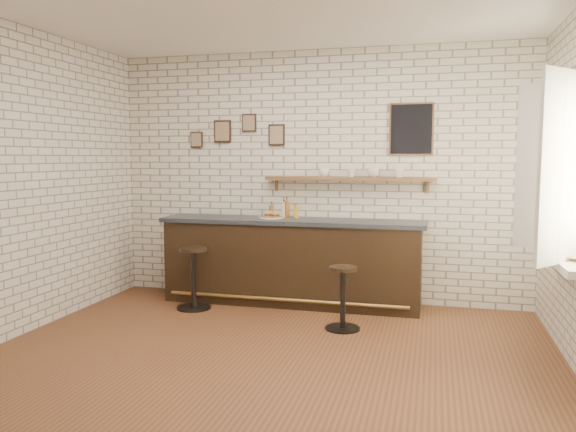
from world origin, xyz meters
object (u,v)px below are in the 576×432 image
Objects in this scene: shelf_cup_c at (374,173)px; book_lower at (564,258)px; sandwich_plate at (271,218)px; shelf_cup_d at (399,173)px; ciabatta_sandwich at (272,214)px; bitters_bottle_brown at (272,211)px; bitters_bottle_white at (284,210)px; shelf_cup_a at (324,173)px; condiment_bottle_yellow at (296,212)px; book_upper at (564,255)px; bar_stool_right at (343,296)px; bitters_bottle_amber at (287,209)px; bar_stool_left at (193,276)px; bar_counter at (291,261)px; shelf_cup_b at (351,173)px.

book_lower is at bearing -146.09° from shelf_cup_c.
shelf_cup_d is at bearing 7.06° from sandwich_plate.
bitters_bottle_brown reaches higher than ciabatta_sandwich.
bitters_bottle_white is 1.73× the size of shelf_cup_a.
bitters_bottle_white is 0.92× the size of book_lower.
condiment_bottle_yellow is 0.77× the size of book_upper.
shelf_cup_c is 2.50m from book_upper.
bitters_bottle_white is 0.33× the size of bar_stool_right.
ciabatta_sandwich is 0.88× the size of bitters_bottle_amber.
bitters_bottle_white is at bearing 35.80° from bar_stool_left.
book_lower is (1.69, -1.76, -0.61)m from shelf_cup_c.
bitters_bottle_amber is (0.04, -0.00, 0.02)m from bitters_bottle_white.
bar_counter is 0.57m from sandwich_plate.
book_upper is (2.87, -1.55, -0.10)m from ciabatta_sandwich.
bitters_bottle_brown is 1.08× the size of condiment_bottle_yellow.
bitters_bottle_brown is 0.83× the size of book_upper.
ciabatta_sandwich is 1.16m from bar_stool_left.
bitters_bottle_brown is 1.21m from bar_stool_left.
bitters_bottle_brown is at bearing -180.00° from bitters_bottle_white.
sandwich_plate is 3.27m from book_upper.
bar_counter is 22.82× the size of shelf_cup_c.
shelf_cup_a is at bearing 10.49° from condiment_bottle_yellow.
shelf_cup_a is 2.94m from book_lower.
book_upper is at bearing -31.31° from bitters_bottle_white.
shelf_cup_c is (0.58, 0.00, 0.01)m from shelf_cup_a.
shelf_cup_d reaches higher than shelf_cup_b.
bitters_bottle_brown is at bearing 180.00° from bitters_bottle_amber.
shelf_cup_b is at bearing 170.27° from book_upper.
bitters_bottle_amber is 2.36× the size of shelf_cup_d.
book_lower is 0.04m from book_upper.
ciabatta_sandwich is (-0.24, 0.02, 0.55)m from bar_counter.
bitters_bottle_brown reaches higher than bar_counter.
bitters_bottle_brown is at bearing -178.11° from book_upper.
bar_stool_left is (-0.90, -0.65, -0.72)m from bitters_bottle_white.
bar_stool_right is at bearing 131.51° from book_lower.
shelf_cup_d reaches higher than bar_stool_left.
bitters_bottle_white is 1.15m from shelf_cup_c.
bitters_bottle_amber is at bearing -175.90° from shelf_cup_a.
bar_counter reaches higher than book_upper.
shelf_cup_b is 2.68m from book_upper.
shelf_cup_d is 2.31m from book_upper.
book_upper reaches higher than bar_stool_right.
bitters_bottle_brown is 3.36m from book_upper.
bar_counter is 16.56× the size of bitters_bottle_brown.
condiment_bottle_yellow is 1.61× the size of shelf_cup_d.
shelf_cup_a is (0.63, 0.06, 0.46)m from bitters_bottle_brown.
sandwich_plate is 2.06× the size of shelf_cup_c.
shelf_cup_a reaches higher than book_upper.
shelf_cup_c is at bearing 3.81° from condiment_bottle_yellow.
sandwich_plate is at bearing -156.12° from condiment_bottle_yellow.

